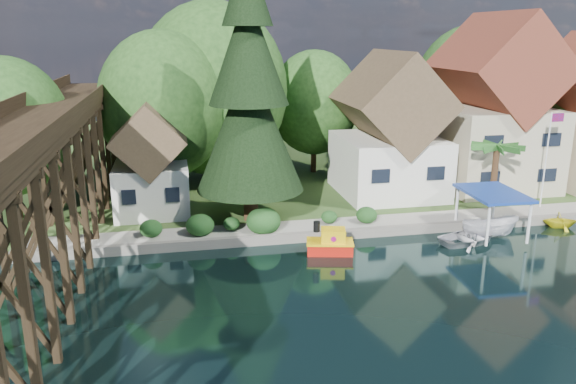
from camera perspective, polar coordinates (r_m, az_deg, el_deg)
The scene contains 17 objects.
ground at distance 29.05m, azimuth 8.33°, elevation -10.31°, with size 140.00×140.00×0.00m, color black.
bank at distance 60.47m, azimuth -2.47°, elevation 3.91°, with size 140.00×52.00×0.50m, color #2D4A1D.
seawall at distance 37.16m, azimuth 10.06°, elevation -3.93°, with size 60.00×0.40×0.62m, color slate.
promenade at distance 38.96m, azimuth 12.13°, elevation -2.77°, with size 50.00×2.60×0.06m, color gray.
trestle_bridge at distance 31.29m, azimuth -23.68°, elevation 0.85°, with size 4.12×44.18×9.30m.
house_left at distance 44.22m, azimuth 10.25°, elevation 5.71°, with size 7.64×8.64×11.02m.
house_center at distance 48.48m, azimuth 20.14°, elevation 7.40°, with size 8.65×9.18×13.89m.
shed at distance 40.00m, azimuth -13.77°, elevation 2.52°, with size 5.09×5.40×7.85m.
bg_trees at distance 47.14m, azimuth 1.12°, elevation 9.21°, with size 49.90×13.30×10.57m.
shrubs at distance 35.91m, azimuth -3.52°, elevation -2.86°, with size 15.76×2.47×1.70m.
conifer at distance 36.53m, azimuth -4.01°, elevation 9.82°, with size 7.10×7.10×17.48m.
palm_tree at distance 41.85m, azimuth 20.46°, elevation 4.10°, with size 4.19×4.19×5.08m.
flagpole at distance 43.85m, azimuth 24.97°, elevation 3.89°, with size 1.09×0.15×6.95m.
tugboat at distance 33.80m, azimuth 4.35°, elevation -5.22°, with size 3.05×2.11×2.02m.
boat_white_a at distance 37.16m, azimuth 18.02°, elevation -4.29°, with size 2.95×4.13×0.86m, color silver.
boat_canopy at distance 38.21m, azimuth 19.90°, elevation -2.51°, with size 3.90×4.88×3.07m.
boat_yellow at distance 42.26m, azimuth 25.94°, elevation -2.48°, with size 1.97×2.29×1.20m, color yellow.
Camera 1 is at (-9.17, -24.46, 12.71)m, focal length 35.00 mm.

